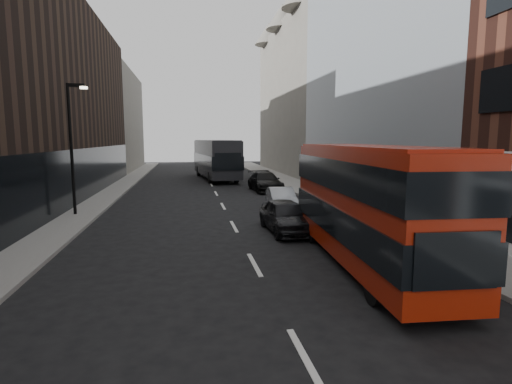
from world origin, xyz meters
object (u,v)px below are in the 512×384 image
red_bus (366,200)px  car_a (286,216)px  car_b (281,199)px  car_c (265,182)px  grey_bus (216,158)px  street_lamp (72,140)px

red_bus → car_a: bearing=108.6°
car_b → car_c: (0.76, 8.93, 0.10)m
grey_bus → car_c: grey_bus is taller
street_lamp → grey_bus: size_ratio=0.54×
red_bus → car_c: red_bus is taller
car_a → car_b: car_a is taller
street_lamp → car_a: street_lamp is taller
grey_bus → car_a: bearing=-92.8°
grey_bus → car_b: grey_bus is taller
grey_bus → car_c: 11.00m
grey_bus → red_bus: bearing=-90.7°
car_c → car_b: bearing=-96.9°
grey_bus → car_c: size_ratio=2.42×
street_lamp → car_c: bearing=36.0°
car_a → car_c: (1.87, 14.41, 0.03)m
street_lamp → car_a: 12.27m
street_lamp → car_a: (10.43, -5.48, -3.43)m
red_bus → street_lamp: bearing=141.3°
street_lamp → grey_bus: (9.02, 19.33, -1.98)m
street_lamp → red_bus: bearing=-42.1°
red_bus → car_b: bearing=95.1°
car_a → street_lamp: bearing=150.0°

